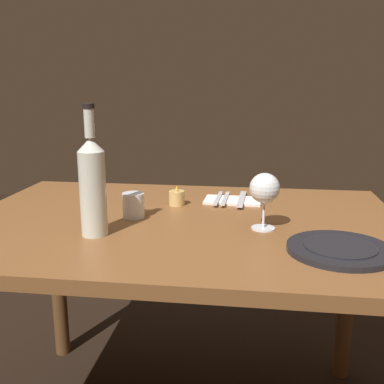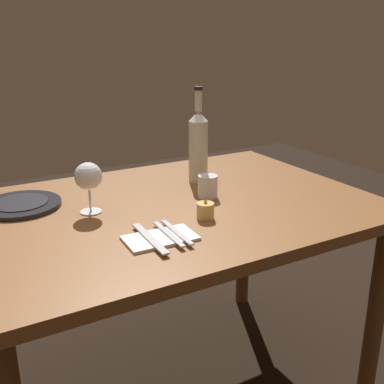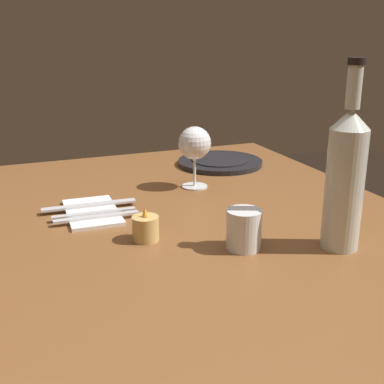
# 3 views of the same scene
# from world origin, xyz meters

# --- Properties ---
(dining_table) EXTENTS (1.30, 0.90, 0.74)m
(dining_table) POSITION_xyz_m (0.00, 0.00, 0.65)
(dining_table) COLOR brown
(dining_table) RESTS_ON ground
(wine_glass_left) EXTENTS (0.08, 0.08, 0.16)m
(wine_glass_left) POSITION_xyz_m (0.24, -0.06, 0.85)
(wine_glass_left) COLOR white
(wine_glass_left) RESTS_ON dining_table
(wine_bottle) EXTENTS (0.07, 0.07, 0.34)m
(wine_bottle) POSITION_xyz_m (-0.20, -0.17, 0.88)
(wine_bottle) COLOR silver
(wine_bottle) RESTS_ON dining_table
(water_tumbler) EXTENTS (0.07, 0.07, 0.08)m
(water_tumbler) POSITION_xyz_m (-0.14, 0.00, 0.77)
(water_tumbler) COLOR white
(water_tumbler) RESTS_ON dining_table
(votive_candle) EXTENTS (0.05, 0.05, 0.07)m
(votive_candle) POSITION_xyz_m (-0.04, 0.16, 0.76)
(votive_candle) COLOR #DBB266
(votive_candle) RESTS_ON dining_table
(dinner_plate) EXTENTS (0.25, 0.25, 0.02)m
(dinner_plate) POSITION_xyz_m (0.42, -0.21, 0.75)
(dinner_plate) COLOR black
(dinner_plate) RESTS_ON dining_table
(folded_napkin) EXTENTS (0.19, 0.12, 0.01)m
(folded_napkin) POSITION_xyz_m (0.14, 0.23, 0.74)
(folded_napkin) COLOR white
(folded_napkin) RESTS_ON dining_table
(fork_inner) EXTENTS (0.02, 0.18, 0.00)m
(fork_inner) POSITION_xyz_m (0.12, 0.23, 0.75)
(fork_inner) COLOR silver
(fork_inner) RESTS_ON folded_napkin
(fork_outer) EXTENTS (0.02, 0.18, 0.00)m
(fork_outer) POSITION_xyz_m (0.09, 0.23, 0.75)
(fork_outer) COLOR silver
(fork_outer) RESTS_ON folded_napkin
(table_knife) EXTENTS (0.03, 0.21, 0.00)m
(table_knife) POSITION_xyz_m (0.17, 0.23, 0.75)
(table_knife) COLOR silver
(table_knife) RESTS_ON folded_napkin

